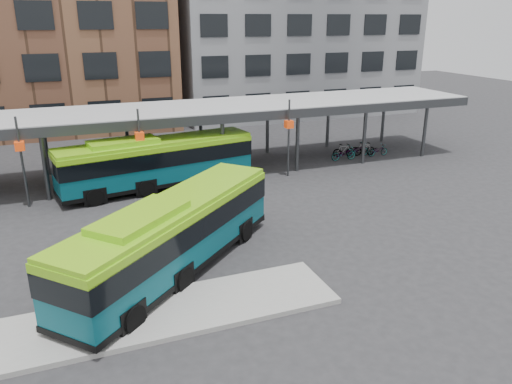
{
  "coord_description": "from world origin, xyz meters",
  "views": [
    {
      "loc": [
        -6.78,
        -17.53,
        9.44
      ],
      "look_at": [
        1.14,
        2.78,
        1.8
      ],
      "focal_mm": 35.0,
      "sensor_mm": 36.0,
      "label": 1
    }
  ],
  "objects": [
    {
      "name": "building_grey",
      "position": [
        16.0,
        32.0,
        10.0
      ],
      "size": [
        24.0,
        14.0,
        20.0
      ],
      "primitive_type": "cube",
      "color": "slate",
      "rests_on": "ground"
    },
    {
      "name": "canopy",
      "position": [
        -0.06,
        12.87,
        3.91
      ],
      "size": [
        40.0,
        6.53,
        4.8
      ],
      "color": "#999B9E",
      "rests_on": "ground"
    },
    {
      "name": "bus_rear",
      "position": [
        -2.07,
        10.38,
        1.62
      ],
      "size": [
        11.5,
        4.24,
        3.1
      ],
      "rotation": [
        0.0,
        0.0,
        0.17
      ],
      "color": "#074B57",
      "rests_on": "ground"
    },
    {
      "name": "ground",
      "position": [
        0.0,
        0.0,
        0.0
      ],
      "size": [
        120.0,
        120.0,
        0.0
      ],
      "primitive_type": "plane",
      "color": "#28282B",
      "rests_on": "ground"
    },
    {
      "name": "bike_rack",
      "position": [
        12.41,
        12.0,
        0.47
      ],
      "size": [
        4.65,
        1.46,
        0.98
      ],
      "color": "slate",
      "rests_on": "ground"
    },
    {
      "name": "bus_front",
      "position": [
        -3.39,
        -0.09,
        1.62
      ],
      "size": [
        9.94,
        9.38,
        3.11
      ],
      "rotation": [
        0.0,
        0.0,
        0.74
      ],
      "color": "#074B57",
      "rests_on": "ground"
    },
    {
      "name": "boarding_island",
      "position": [
        -5.5,
        -3.0,
        0.09
      ],
      "size": [
        14.0,
        3.0,
        0.18
      ],
      "primitive_type": "cube",
      "color": "gray",
      "rests_on": "ground"
    },
    {
      "name": "pedestrian",
      "position": [
        -5.9,
        -2.77,
        1.09
      ],
      "size": [
        0.45,
        0.68,
        1.79
      ],
      "rotation": [
        0.0,
        0.0,
        1.54
      ],
      "color": "black",
      "rests_on": "boarding_island"
    }
  ]
}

